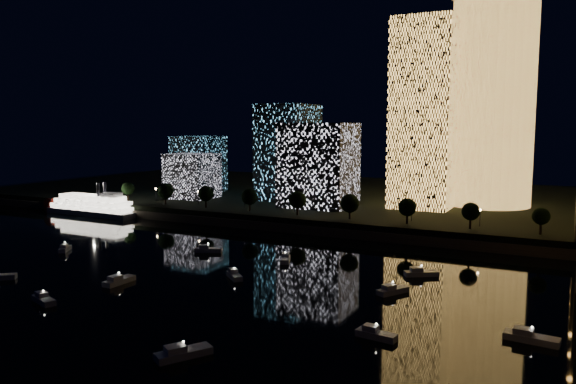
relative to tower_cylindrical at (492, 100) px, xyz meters
name	(u,v)px	position (x,y,z in m)	size (l,w,h in m)	color
ground	(238,313)	(-27.67, -145.87, -47.01)	(520.00, 520.00, 0.00)	black
far_bank	(428,203)	(-27.67, 14.13, -44.51)	(420.00, 160.00, 5.00)	black
seawall	(372,235)	(-27.67, -63.87, -45.51)	(420.00, 6.00, 3.00)	#6B5E4C
tower_cylindrical	(492,100)	(0.00, 0.00, 0.00)	(34.00, 34.00, 83.77)	#FEB651
tower_rectangular	(424,114)	(-22.64, -17.59, -5.72)	(22.81, 22.81, 72.58)	#FEB651
midrise_blocks	(268,161)	(-87.73, -25.30, -25.29)	(93.89, 40.23, 41.14)	silver
riverboat	(89,206)	(-149.74, -68.28, -43.35)	(47.54, 10.98, 14.26)	silver
motorboats	(236,287)	(-36.52, -132.68, -46.20)	(135.41, 74.35, 2.78)	silver
esplanade_trees	(288,199)	(-61.64, -57.87, -36.54)	(165.32, 6.58, 8.79)	black
street_lamps	(295,201)	(-61.67, -51.87, -37.99)	(132.70, 0.70, 5.65)	black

